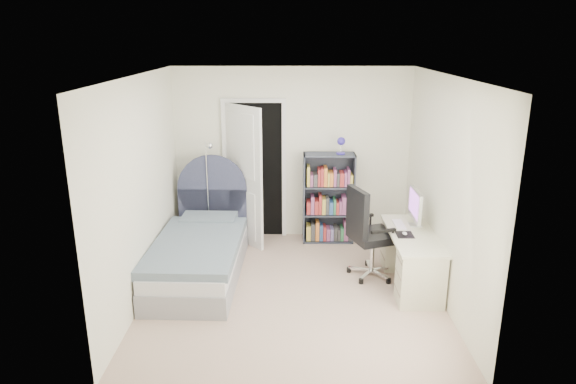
{
  "coord_description": "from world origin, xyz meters",
  "views": [
    {
      "loc": [
        -0.02,
        -5.5,
        2.9
      ],
      "look_at": [
        -0.05,
        0.43,
        1.09
      ],
      "focal_mm": 32.0,
      "sensor_mm": 36.0,
      "label": 1
    }
  ],
  "objects_px": {
    "floor_lamp": "(210,204)",
    "bookcase": "(329,202)",
    "bed": "(201,251)",
    "office_chair": "(367,229)",
    "desk": "(411,256)",
    "nightstand": "(221,215)"
  },
  "relations": [
    {
      "from": "bookcase",
      "to": "office_chair",
      "type": "xyz_separation_m",
      "value": [
        0.38,
        -1.19,
        0.05
      ]
    },
    {
      "from": "bed",
      "to": "bookcase",
      "type": "relative_size",
      "value": 1.4
    },
    {
      "from": "nightstand",
      "to": "floor_lamp",
      "type": "xyz_separation_m",
      "value": [
        -0.13,
        -0.21,
        0.23
      ]
    },
    {
      "from": "bed",
      "to": "bookcase",
      "type": "bearing_deg",
      "value": 33.23
    },
    {
      "from": "floor_lamp",
      "to": "bookcase",
      "type": "xyz_separation_m",
      "value": [
        1.7,
        0.2,
        -0.03
      ]
    },
    {
      "from": "floor_lamp",
      "to": "office_chair",
      "type": "distance_m",
      "value": 2.3
    },
    {
      "from": "floor_lamp",
      "to": "desk",
      "type": "xyz_separation_m",
      "value": [
        2.6,
        -1.18,
        -0.26
      ]
    },
    {
      "from": "bookcase",
      "to": "office_chair",
      "type": "distance_m",
      "value": 1.25
    },
    {
      "from": "desk",
      "to": "bookcase",
      "type": "bearing_deg",
      "value": 123.03
    },
    {
      "from": "bed",
      "to": "desk",
      "type": "relative_size",
      "value": 1.61
    },
    {
      "from": "bookcase",
      "to": "desk",
      "type": "distance_m",
      "value": 1.66
    },
    {
      "from": "bed",
      "to": "desk",
      "type": "bearing_deg",
      "value": -6.04
    },
    {
      "from": "nightstand",
      "to": "bookcase",
      "type": "distance_m",
      "value": 1.59
    },
    {
      "from": "nightstand",
      "to": "floor_lamp",
      "type": "height_order",
      "value": "floor_lamp"
    },
    {
      "from": "desk",
      "to": "office_chair",
      "type": "distance_m",
      "value": 0.62
    },
    {
      "from": "floor_lamp",
      "to": "office_chair",
      "type": "relative_size",
      "value": 1.31
    },
    {
      "from": "bed",
      "to": "office_chair",
      "type": "bearing_deg",
      "value": -2.15
    },
    {
      "from": "bookcase",
      "to": "desk",
      "type": "xyz_separation_m",
      "value": [
        0.9,
        -1.38,
        -0.23
      ]
    },
    {
      "from": "bed",
      "to": "office_chair",
      "type": "height_order",
      "value": "bed"
    },
    {
      "from": "desk",
      "to": "office_chair",
      "type": "relative_size",
      "value": 1.17
    },
    {
      "from": "bookcase",
      "to": "floor_lamp",
      "type": "bearing_deg",
      "value": -173.41
    },
    {
      "from": "bed",
      "to": "nightstand",
      "type": "height_order",
      "value": "bed"
    }
  ]
}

